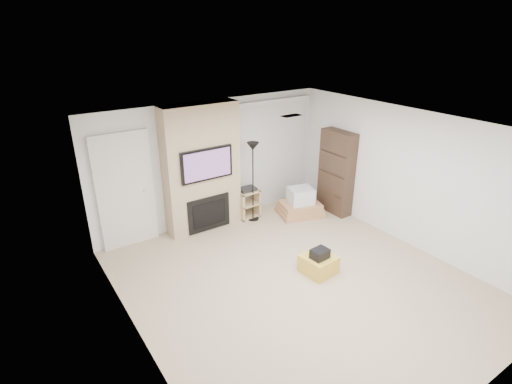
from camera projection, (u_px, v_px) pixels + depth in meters
floor at (298, 282)px, 6.41m from camera, size 5.00×5.50×0.00m
ceiling at (305, 130)px, 5.43m from camera, size 5.00×5.50×0.00m
wall_back at (213, 162)px, 8.01m from camera, size 5.00×0.00×2.50m
wall_front at (486, 316)px, 3.83m from camera, size 5.00×0.00×2.50m
wall_left at (136, 265)px, 4.63m from camera, size 0.00×5.50×2.50m
wall_right at (407, 178)px, 7.21m from camera, size 0.00×5.50×2.50m
hvac_vent at (291, 116)px, 6.25m from camera, size 0.35×0.18×0.01m
ottoman at (318, 264)px, 6.62m from camera, size 0.54×0.54×0.30m
black_bag at (320, 254)px, 6.48m from camera, size 0.30×0.24×0.16m
fireplace_wall at (202, 169)px, 7.68m from camera, size 1.50×0.47×2.50m
entry_door at (125, 192)px, 7.14m from camera, size 1.02×0.11×2.14m
vertical_blinds at (271, 150)px, 8.69m from camera, size 1.98×0.10×2.37m
floor_lamp at (253, 160)px, 7.94m from camera, size 0.25×0.25×1.68m
av_stand at (247, 201)px, 8.45m from camera, size 0.45×0.38×0.66m
box_stack at (300, 205)px, 8.58m from camera, size 1.06×0.91×0.61m
bookshelf at (336, 172)px, 8.48m from camera, size 0.30×0.80×1.80m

